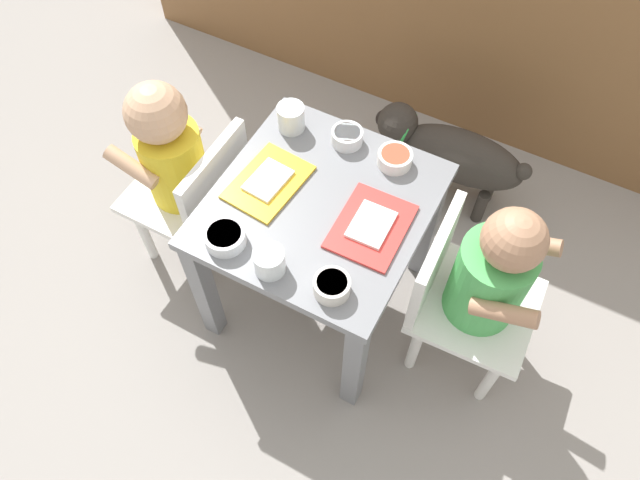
% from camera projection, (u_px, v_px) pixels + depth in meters
% --- Properties ---
extents(ground_plane, '(7.00, 7.00, 0.00)m').
position_uv_depth(ground_plane, '(320.00, 295.00, 1.77)').
color(ground_plane, gray).
extents(dining_table, '(0.49, 0.51, 0.46)m').
position_uv_depth(dining_table, '(320.00, 225.00, 1.46)').
color(dining_table, slate).
rests_on(dining_table, ground).
extents(seated_child_left, '(0.28, 0.28, 0.63)m').
position_uv_depth(seated_child_left, '(176.00, 161.00, 1.53)').
color(seated_child_left, white).
rests_on(seated_child_left, ground).
extents(seated_child_right, '(0.29, 0.29, 0.63)m').
position_uv_depth(seated_child_right, '(485.00, 278.00, 1.35)').
color(seated_child_right, white).
rests_on(seated_child_right, ground).
extents(dog, '(0.49, 0.16, 0.30)m').
position_uv_depth(dog, '(451.00, 152.00, 1.81)').
color(dog, '#332D28').
rests_on(dog, ground).
extents(food_tray_left, '(0.16, 0.21, 0.02)m').
position_uv_depth(food_tray_left, '(268.00, 182.00, 1.41)').
color(food_tray_left, gold).
rests_on(food_tray_left, dining_table).
extents(food_tray_right, '(0.16, 0.20, 0.02)m').
position_uv_depth(food_tray_right, '(371.00, 226.00, 1.34)').
color(food_tray_right, red).
rests_on(food_tray_right, dining_table).
extents(water_cup_left, '(0.07, 0.07, 0.06)m').
position_uv_depth(water_cup_left, '(269.00, 262.00, 1.27)').
color(water_cup_left, white).
rests_on(water_cup_left, dining_table).
extents(water_cup_right, '(0.07, 0.07, 0.07)m').
position_uv_depth(water_cup_right, '(291.00, 119.00, 1.48)').
color(water_cup_right, white).
rests_on(water_cup_right, dining_table).
extents(veggie_bowl_far, '(0.08, 0.08, 0.04)m').
position_uv_depth(veggie_bowl_far, '(332.00, 286.00, 1.24)').
color(veggie_bowl_far, silver).
rests_on(veggie_bowl_far, dining_table).
extents(veggie_bowl_near, '(0.08, 0.08, 0.03)m').
position_uv_depth(veggie_bowl_near, '(395.00, 158.00, 1.43)').
color(veggie_bowl_near, white).
rests_on(veggie_bowl_near, dining_table).
extents(cereal_bowl_right_side, '(0.08, 0.08, 0.04)m').
position_uv_depth(cereal_bowl_right_side, '(347.00, 136.00, 1.47)').
color(cereal_bowl_right_side, white).
rests_on(cereal_bowl_right_side, dining_table).
extents(cereal_bowl_left_side, '(0.09, 0.09, 0.03)m').
position_uv_depth(cereal_bowl_left_side, '(225.00, 237.00, 1.31)').
color(cereal_bowl_left_side, white).
rests_on(cereal_bowl_left_side, dining_table).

